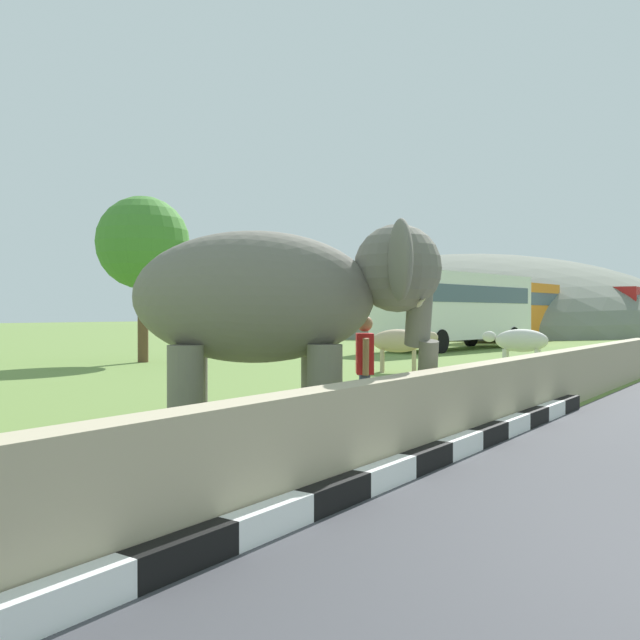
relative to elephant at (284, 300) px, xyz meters
name	(u,v)px	position (x,y,z in m)	size (l,w,h in m)	color
striped_curb	(304,507)	(-2.57, -2.20, -1.74)	(16.20, 0.20, 0.24)	white
barrier_parapet	(407,420)	(-0.22, -1.90, -1.36)	(28.00, 0.36, 1.00)	tan
elephant	(284,300)	(0.00, 0.00, 0.00)	(3.76, 3.89, 2.86)	#6B675C
person_handler	(365,366)	(1.43, -0.36, -0.93)	(0.60, 0.45, 1.66)	navy
bus_white	(457,305)	(23.03, 7.69, 0.23)	(10.22, 3.88, 3.50)	silver
bus_orange	(511,307)	(33.94, 8.97, 0.22)	(9.46, 3.24, 3.50)	orange
bus_red	(626,308)	(48.01, 5.23, 0.22)	(9.05, 3.02, 3.50)	#B21E1E
cow_near	(400,342)	(10.43, 3.91, -0.99)	(1.26, 1.86, 1.23)	tan
cow_mid	(520,341)	(12.65, 1.19, -0.99)	(0.81, 1.92, 1.23)	beige
tree_distant	(143,244)	(8.98, 13.08, 2.21)	(3.18, 3.18, 5.69)	brown
hill_east	(472,331)	(52.78, 19.19, -1.86)	(45.98, 36.79, 13.72)	slate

